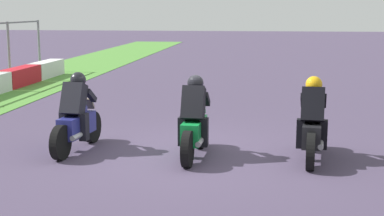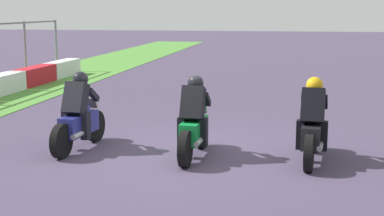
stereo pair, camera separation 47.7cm
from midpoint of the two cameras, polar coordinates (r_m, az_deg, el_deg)
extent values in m
plane|color=#463A53|center=(10.58, -1.47, -4.72)|extent=(120.00, 120.00, 0.00)
cube|color=red|center=(20.94, -17.72, 3.04)|extent=(2.44, 0.60, 0.64)
cube|color=white|center=(23.20, -15.14, 3.81)|extent=(2.44, 0.60, 0.64)
cylinder|color=slate|center=(22.62, -18.69, 5.50)|extent=(0.10, 0.10, 2.23)
cylinder|color=slate|center=(25.26, -15.81, 6.06)|extent=(0.10, 0.10, 2.23)
cylinder|color=black|center=(11.00, 10.94, -2.62)|extent=(0.65, 0.21, 0.64)
cylinder|color=black|center=(9.64, 10.58, -4.40)|extent=(0.65, 0.21, 0.64)
cube|color=black|center=(10.28, 10.80, -2.47)|extent=(1.13, 0.43, 0.40)
ellipsoid|color=black|center=(10.32, 10.88, -0.73)|extent=(0.51, 0.35, 0.24)
cube|color=red|center=(9.78, 10.67, -2.99)|extent=(0.08, 0.17, 0.08)
cylinder|color=#A5A5AD|center=(9.96, 11.61, -3.67)|extent=(0.43, 0.14, 0.10)
cube|color=black|center=(10.08, 10.87, 0.29)|extent=(0.52, 0.45, 0.66)
sphere|color=gold|center=(10.25, 10.99, 2.37)|extent=(0.33, 0.33, 0.30)
cube|color=slate|center=(10.70, 10.98, -0.13)|extent=(0.18, 0.27, 0.23)
cube|color=black|center=(10.17, 9.65, -2.57)|extent=(0.19, 0.16, 0.52)
cube|color=black|center=(10.16, 11.90, -2.66)|extent=(0.19, 0.16, 0.52)
cube|color=black|center=(10.46, 9.98, 0.78)|extent=(0.39, 0.14, 0.31)
cube|color=black|center=(10.45, 11.95, 0.70)|extent=(0.39, 0.14, 0.31)
cylinder|color=black|center=(10.99, -0.39, -2.44)|extent=(0.65, 0.17, 0.64)
cylinder|color=black|center=(9.65, -1.89, -4.21)|extent=(0.65, 0.17, 0.64)
cube|color=#138A3A|center=(10.28, -1.09, -2.29)|extent=(1.11, 0.37, 0.40)
ellipsoid|color=#138A3A|center=(10.32, -0.99, -0.55)|extent=(0.49, 0.32, 0.24)
cube|color=red|center=(9.79, -1.67, -2.81)|extent=(0.07, 0.16, 0.08)
cylinder|color=#A5A5AD|center=(9.95, -0.57, -3.48)|extent=(0.42, 0.12, 0.10)
cube|color=black|center=(10.09, -1.21, 0.47)|extent=(0.50, 0.42, 0.66)
sphere|color=black|center=(10.25, -0.98, 2.55)|extent=(0.31, 0.31, 0.30)
cube|color=slate|center=(10.70, -0.59, 0.05)|extent=(0.17, 0.27, 0.23)
cube|color=black|center=(10.21, -2.33, -2.39)|extent=(0.19, 0.15, 0.52)
cube|color=black|center=(10.13, -0.11, -2.48)|extent=(0.19, 0.15, 0.52)
cube|color=black|center=(10.49, -1.78, 0.95)|extent=(0.39, 0.12, 0.31)
cube|color=black|center=(10.42, 0.16, 0.90)|extent=(0.39, 0.12, 0.31)
cylinder|color=black|center=(11.67, -11.27, -1.91)|extent=(0.65, 0.21, 0.64)
cylinder|color=black|center=(10.45, -14.48, -3.43)|extent=(0.65, 0.21, 0.64)
cube|color=navy|center=(11.01, -12.83, -1.71)|extent=(1.13, 0.44, 0.40)
ellipsoid|color=navy|center=(11.05, -12.66, -0.09)|extent=(0.51, 0.35, 0.24)
cube|color=red|center=(10.57, -14.05, -2.15)|extent=(0.08, 0.17, 0.08)
cylinder|color=#A5A5AD|center=(10.66, -12.86, -2.81)|extent=(0.43, 0.15, 0.10)
cube|color=black|center=(10.83, -13.16, 0.88)|extent=(0.53, 0.45, 0.66)
sphere|color=black|center=(10.98, -12.72, 2.81)|extent=(0.33, 0.33, 0.30)
cube|color=#6B5F4E|center=(11.39, -11.78, 0.45)|extent=(0.18, 0.28, 0.23)
cube|color=black|center=(11.00, -14.04, -1.78)|extent=(0.19, 0.16, 0.52)
cube|color=black|center=(10.82, -12.16, -1.90)|extent=(0.19, 0.16, 0.52)
cube|color=black|center=(11.25, -13.12, 1.31)|extent=(0.39, 0.14, 0.31)
cube|color=black|center=(11.09, -11.46, 1.25)|extent=(0.39, 0.14, 0.31)
camera|label=1|loc=(0.24, -91.33, -0.23)|focal=52.50mm
camera|label=2|loc=(0.24, 88.67, 0.23)|focal=52.50mm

